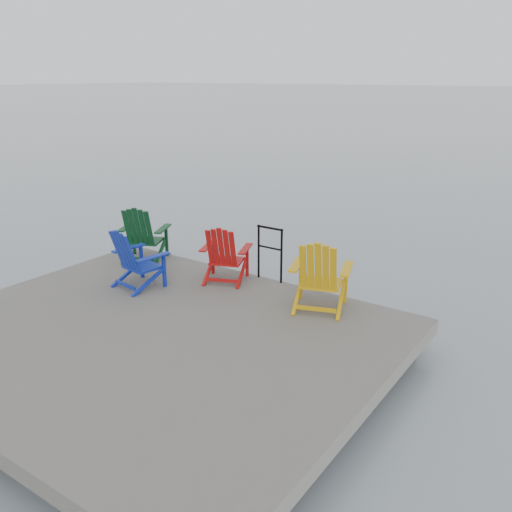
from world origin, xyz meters
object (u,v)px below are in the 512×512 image
Objects in this scene: chair_red at (225,253)px; chair_yellow at (320,274)px; handrail at (270,248)px; chair_green at (143,233)px; chair_blue at (135,258)px.

chair_yellow is (1.78, -0.12, 0.06)m from chair_red.
chair_green reaches higher than handrail.
handrail is 1.35m from chair_yellow.
chair_blue reaches higher than handrail.
chair_green reaches higher than chair_blue.
handrail is 2.45m from chair_green.
chair_blue is at bearing -136.74° from handrail.
chair_yellow is at bearing -25.41° from handrail.
handrail is at bearing -13.84° from chair_green.
chair_green is 1.84m from chair_red.
handrail is 0.94× the size of chair_blue.
chair_green is at bearing 158.22° from chair_red.
chair_yellow reaches higher than handrail.
chair_yellow reaches higher than chair_green.
chair_yellow is (3.62, -0.11, 0.02)m from chair_green.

